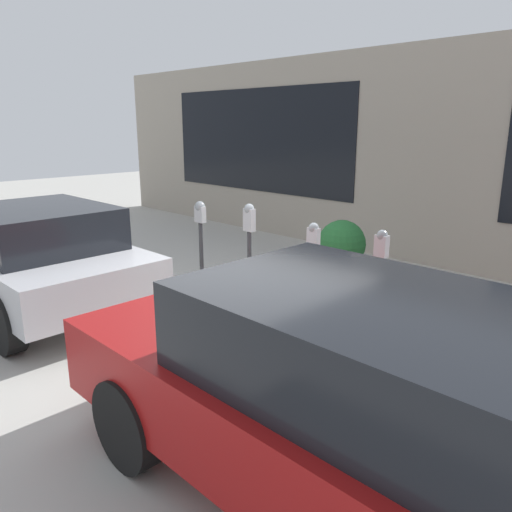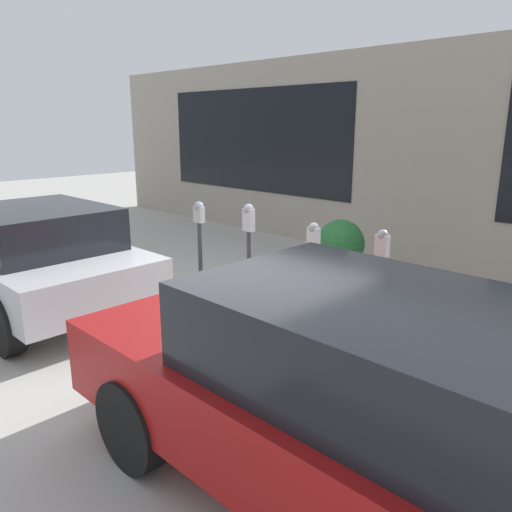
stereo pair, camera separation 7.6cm
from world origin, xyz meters
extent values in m
plane|color=#ADAAA3|center=(0.00, 0.00, 0.00)|extent=(40.00, 40.00, 0.00)
cube|color=gold|center=(0.00, 0.08, 0.02)|extent=(19.00, 0.16, 0.04)
cube|color=#9E9384|center=(0.00, -4.48, 1.98)|extent=(19.00, 0.15, 3.96)
cube|color=black|center=(4.28, -4.39, 2.18)|extent=(5.70, 0.02, 2.38)
cylinder|color=#38383D|center=(-1.61, -0.48, 0.58)|extent=(0.07, 0.07, 1.16)
cube|color=#B7B7BC|center=(-1.61, -0.48, 1.29)|extent=(0.14, 0.09, 0.24)
sphere|color=gray|center=(-1.61, -0.48, 1.41)|extent=(0.12, 0.12, 0.12)
cylinder|color=#38383D|center=(-0.59, -0.58, 0.54)|extent=(0.07, 0.07, 1.07)
cube|color=#B7B7BC|center=(-0.59, -0.58, 1.20)|extent=(0.15, 0.09, 0.25)
sphere|color=gray|center=(-0.59, -0.58, 1.33)|extent=(0.13, 0.13, 0.13)
cylinder|color=#38383D|center=(0.50, -0.53, 0.56)|extent=(0.06, 0.06, 1.13)
cube|color=#B7B7BC|center=(0.50, -0.53, 1.28)|extent=(0.17, 0.09, 0.31)
sphere|color=gray|center=(0.50, -0.53, 1.44)|extent=(0.14, 0.14, 0.14)
cylinder|color=#38383D|center=(1.60, -0.54, 0.55)|extent=(0.06, 0.06, 1.10)
cube|color=#B7B7BC|center=(1.60, -0.54, 1.22)|extent=(0.18, 0.09, 0.25)
sphere|color=gray|center=(1.60, -0.54, 1.35)|extent=(0.15, 0.15, 0.15)
cube|color=#A39989|center=(-0.08, -1.91, 0.29)|extent=(1.34, 0.88, 0.58)
sphere|color=#1E5628|center=(-0.08, -1.91, 0.81)|extent=(0.72, 0.72, 0.72)
cube|color=maroon|center=(-2.68, 1.70, 0.68)|extent=(4.39, 1.80, 0.63)
cube|color=black|center=(-2.85, 1.70, 1.29)|extent=(2.28, 1.58, 0.59)
cylinder|color=black|center=(-1.32, 0.88, 0.37)|extent=(0.73, 0.21, 0.73)
cylinder|color=black|center=(-1.32, 2.52, 0.37)|extent=(0.73, 0.21, 0.73)
cube|color=#B7B7BC|center=(2.59, 1.60, 0.65)|extent=(3.83, 1.90, 0.56)
cube|color=black|center=(2.44, 1.60, 1.21)|extent=(1.99, 1.67, 0.56)
cylinder|color=black|center=(3.77, 0.73, 0.37)|extent=(0.74, 0.23, 0.74)
cylinder|color=black|center=(1.40, 0.73, 0.37)|extent=(0.74, 0.23, 0.74)
cylinder|color=black|center=(1.40, 2.46, 0.37)|extent=(0.74, 0.23, 0.74)
camera|label=1|loc=(-4.37, 4.18, 2.57)|focal=35.00mm
camera|label=2|loc=(-4.32, 4.23, 2.57)|focal=35.00mm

